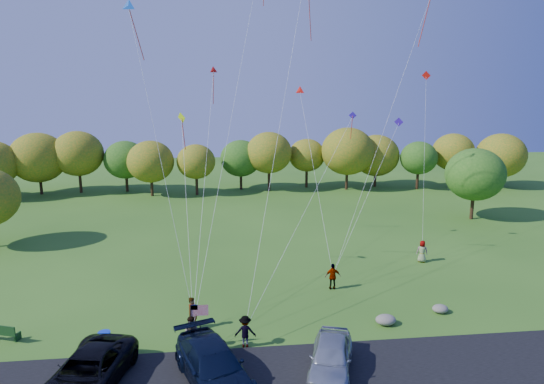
{
  "coord_description": "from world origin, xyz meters",
  "views": [
    {
      "loc": [
        -2.22,
        -24.4,
        13.71
      ],
      "look_at": [
        1.17,
        6.0,
        6.96
      ],
      "focal_mm": 32.0,
      "sensor_mm": 36.0,
      "label": 1
    }
  ],
  "objects_px": {
    "trash_barrel": "(105,341)",
    "flyer_e": "(422,251)",
    "flyer_b": "(192,333)",
    "minivan_dark": "(88,372)",
    "park_bench": "(1,333)",
    "flyer_a": "(193,313)",
    "flyer_c": "(245,332)",
    "minivan_navy": "(214,366)",
    "flyer_d": "(333,276)",
    "minivan_silver": "(331,357)"
  },
  "relations": [
    {
      "from": "flyer_b",
      "to": "trash_barrel",
      "type": "xyz_separation_m",
      "value": [
        -4.63,
        0.6,
        -0.46
      ]
    },
    {
      "from": "park_bench",
      "to": "trash_barrel",
      "type": "xyz_separation_m",
      "value": [
        5.75,
        -1.35,
        -0.07
      ]
    },
    {
      "from": "flyer_b",
      "to": "park_bench",
      "type": "bearing_deg",
      "value": 173.95
    },
    {
      "from": "flyer_c",
      "to": "flyer_d",
      "type": "xyz_separation_m",
      "value": [
        6.4,
        6.86,
        0.03
      ]
    },
    {
      "from": "minivan_navy",
      "to": "flyer_b",
      "type": "distance_m",
      "value": 3.41
    },
    {
      "from": "flyer_e",
      "to": "trash_barrel",
      "type": "xyz_separation_m",
      "value": [
        -22.07,
        -10.61,
        -0.39
      ]
    },
    {
      "from": "minivan_silver",
      "to": "flyer_e",
      "type": "xyz_separation_m",
      "value": [
        10.67,
        14.16,
        -0.02
      ]
    },
    {
      "from": "flyer_a",
      "to": "trash_barrel",
      "type": "height_order",
      "value": "flyer_a"
    },
    {
      "from": "flyer_b",
      "to": "flyer_c",
      "type": "height_order",
      "value": "flyer_b"
    },
    {
      "from": "minivan_navy",
      "to": "flyer_a",
      "type": "xyz_separation_m",
      "value": [
        -1.23,
        5.53,
        -0.0
      ]
    },
    {
      "from": "flyer_a",
      "to": "flyer_b",
      "type": "xyz_separation_m",
      "value": [
        0.08,
        -2.32,
        -0.02
      ]
    },
    {
      "from": "minivan_navy",
      "to": "park_bench",
      "type": "relative_size",
      "value": 3.43
    },
    {
      "from": "minivan_silver",
      "to": "flyer_d",
      "type": "distance_m",
      "value": 10.1
    },
    {
      "from": "flyer_d",
      "to": "flyer_e",
      "type": "xyz_separation_m",
      "value": [
        8.24,
        4.36,
        -0.04
      ]
    },
    {
      "from": "flyer_c",
      "to": "trash_barrel",
      "type": "relative_size",
      "value": 1.82
    },
    {
      "from": "minivan_navy",
      "to": "flyer_b",
      "type": "xyz_separation_m",
      "value": [
        -1.15,
        3.21,
        -0.02
      ]
    },
    {
      "from": "minivan_silver",
      "to": "flyer_b",
      "type": "distance_m",
      "value": 7.38
    },
    {
      "from": "flyer_a",
      "to": "flyer_b",
      "type": "relative_size",
      "value": 1.02
    },
    {
      "from": "minivan_dark",
      "to": "park_bench",
      "type": "relative_size",
      "value": 3.37
    },
    {
      "from": "trash_barrel",
      "to": "minivan_silver",
      "type": "bearing_deg",
      "value": -17.27
    },
    {
      "from": "minivan_dark",
      "to": "trash_barrel",
      "type": "height_order",
      "value": "minivan_dark"
    },
    {
      "from": "minivan_navy",
      "to": "flyer_d",
      "type": "relative_size",
      "value": 3.36
    },
    {
      "from": "minivan_dark",
      "to": "minivan_silver",
      "type": "bearing_deg",
      "value": 12.13
    },
    {
      "from": "minivan_dark",
      "to": "flyer_c",
      "type": "height_order",
      "value": "flyer_c"
    },
    {
      "from": "trash_barrel",
      "to": "park_bench",
      "type": "bearing_deg",
      "value": 166.82
    },
    {
      "from": "minivan_navy",
      "to": "flyer_e",
      "type": "height_order",
      "value": "minivan_navy"
    },
    {
      "from": "minivan_dark",
      "to": "park_bench",
      "type": "xyz_separation_m",
      "value": [
        -5.81,
        4.91,
        -0.35
      ]
    },
    {
      "from": "flyer_e",
      "to": "flyer_d",
      "type": "bearing_deg",
      "value": 48.21
    },
    {
      "from": "minivan_navy",
      "to": "flyer_d",
      "type": "xyz_separation_m",
      "value": [
        8.04,
        10.07,
        -0.04
      ]
    },
    {
      "from": "minivan_dark",
      "to": "minivan_silver",
      "type": "xyz_separation_m",
      "value": [
        11.33,
        0.02,
        -0.01
      ]
    },
    {
      "from": "minivan_silver",
      "to": "flyer_e",
      "type": "bearing_deg",
      "value": 70.85
    },
    {
      "from": "minivan_dark",
      "to": "flyer_c",
      "type": "xyz_separation_m",
      "value": [
        7.36,
        2.96,
        -0.02
      ]
    },
    {
      "from": "flyer_a",
      "to": "flyer_c",
      "type": "height_order",
      "value": "flyer_a"
    },
    {
      "from": "minivan_navy",
      "to": "flyer_e",
      "type": "bearing_deg",
      "value": 21.48
    },
    {
      "from": "flyer_a",
      "to": "trash_barrel",
      "type": "bearing_deg",
      "value": 150.6
    },
    {
      "from": "minivan_navy",
      "to": "flyer_a",
      "type": "bearing_deg",
      "value": 82.49
    },
    {
      "from": "minivan_silver",
      "to": "trash_barrel",
      "type": "distance_m",
      "value": 11.95
    },
    {
      "from": "flyer_c",
      "to": "flyer_e",
      "type": "height_order",
      "value": "flyer_c"
    },
    {
      "from": "minivan_dark",
      "to": "park_bench",
      "type": "distance_m",
      "value": 7.62
    },
    {
      "from": "flyer_e",
      "to": "trash_barrel",
      "type": "distance_m",
      "value": 24.49
    },
    {
      "from": "flyer_b",
      "to": "flyer_c",
      "type": "relative_size",
      "value": 1.06
    },
    {
      "from": "minivan_silver",
      "to": "flyer_d",
      "type": "relative_size",
      "value": 2.67
    },
    {
      "from": "minivan_dark",
      "to": "flyer_a",
      "type": "xyz_separation_m",
      "value": [
        4.48,
        5.28,
        0.05
      ]
    },
    {
      "from": "flyer_a",
      "to": "flyer_d",
      "type": "xyz_separation_m",
      "value": [
        9.28,
        4.54,
        -0.04
      ]
    },
    {
      "from": "flyer_c",
      "to": "park_bench",
      "type": "xyz_separation_m",
      "value": [
        -13.17,
        1.95,
        -0.33
      ]
    },
    {
      "from": "flyer_b",
      "to": "trash_barrel",
      "type": "distance_m",
      "value": 4.69
    },
    {
      "from": "flyer_e",
      "to": "flyer_b",
      "type": "bearing_deg",
      "value": 53.1
    },
    {
      "from": "flyer_b",
      "to": "flyer_e",
      "type": "bearing_deg",
      "value": 37.33
    },
    {
      "from": "trash_barrel",
      "to": "flyer_e",
      "type": "bearing_deg",
      "value": 25.68
    },
    {
      "from": "flyer_d",
      "to": "park_bench",
      "type": "bearing_deg",
      "value": 16.25
    }
  ]
}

